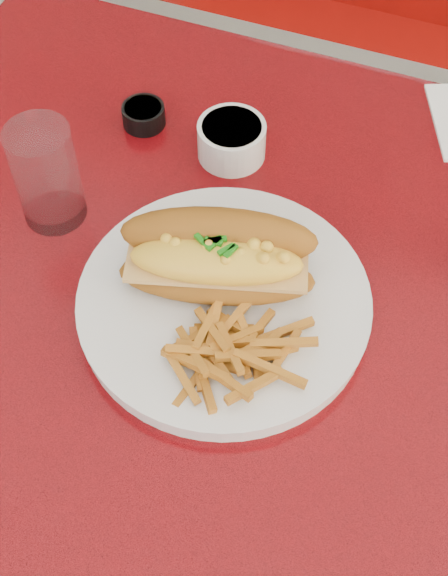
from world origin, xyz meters
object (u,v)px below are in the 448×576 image
(booth_bench_far, at_px, (419,136))
(gravy_ramekin, at_px, (232,139))
(mac_hoagie, at_px, (217,257))
(dinner_plate, at_px, (224,304))
(sauce_cup_left, at_px, (144,114))
(diner_table, at_px, (318,384))
(water_tumbler, at_px, (46,175))
(fork, at_px, (287,322))

(booth_bench_far, distance_m, gravy_ramekin, 0.83)
(mac_hoagie, distance_m, gravy_ramekin, 0.20)
(dinner_plate, relative_size, sauce_cup_left, 4.92)
(diner_table, height_order, water_tumbler, water_tumbler)
(booth_bench_far, distance_m, dinner_plate, 0.99)
(fork, relative_size, water_tumbler, 1.30)
(diner_table, xyz_separation_m, booth_bench_far, (0.00, 0.81, -0.32))
(dinner_plate, distance_m, sauce_cup_left, 0.30)
(diner_table, xyz_separation_m, fork, (-0.04, -0.05, 0.18))
(mac_hoagie, xyz_separation_m, gravy_ramekin, (-0.06, 0.19, -0.03))
(water_tumbler, bearing_deg, booth_bench_far, 67.48)
(gravy_ramekin, bearing_deg, fork, -56.83)
(diner_table, xyz_separation_m, water_tumbler, (-0.33, 0.01, 0.22))
(mac_hoagie, bearing_deg, gravy_ramekin, 90.10)
(booth_bench_far, height_order, water_tumbler, booth_bench_far)
(diner_table, bearing_deg, booth_bench_far, 90.00)
(mac_hoagie, distance_m, fork, 0.10)
(diner_table, relative_size, sauce_cup_left, 19.39)
(diner_table, xyz_separation_m, mac_hoagie, (-0.12, -0.02, 0.22))
(diner_table, height_order, booth_bench_far, booth_bench_far)
(fork, xyz_separation_m, gravy_ramekin, (-0.14, 0.22, 0.00))
(booth_bench_far, xyz_separation_m, sauce_cup_left, (-0.30, -0.63, 0.50))
(diner_table, height_order, fork, fork)
(diner_table, bearing_deg, mac_hoagie, -169.85)
(booth_bench_far, relative_size, mac_hoagie, 5.50)
(dinner_plate, relative_size, water_tumbler, 2.53)
(sauce_cup_left, bearing_deg, fork, -41.10)
(booth_bench_far, xyz_separation_m, fork, (-0.04, -0.86, 0.50))
(gravy_ramekin, xyz_separation_m, water_tumbler, (-0.15, -0.16, 0.04))
(sauce_cup_left, bearing_deg, diner_table, -31.49)
(booth_bench_far, xyz_separation_m, mac_hoagie, (-0.12, -0.83, 0.54))
(sauce_cup_left, xyz_separation_m, water_tumbler, (-0.03, -0.17, 0.05))
(booth_bench_far, bearing_deg, water_tumbler, -112.52)
(diner_table, xyz_separation_m, sauce_cup_left, (-0.30, 0.18, 0.18))
(sauce_cup_left, bearing_deg, dinner_plate, -49.35)
(fork, relative_size, gravy_ramekin, 1.54)
(fork, xyz_separation_m, sauce_cup_left, (-0.26, 0.23, -0.01))
(booth_bench_far, relative_size, sauce_cup_left, 18.91)
(mac_hoagie, distance_m, water_tumbler, 0.21)
(diner_table, distance_m, water_tumbler, 0.40)
(booth_bench_far, bearing_deg, fork, -92.40)
(dinner_plate, relative_size, mac_hoagie, 1.43)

